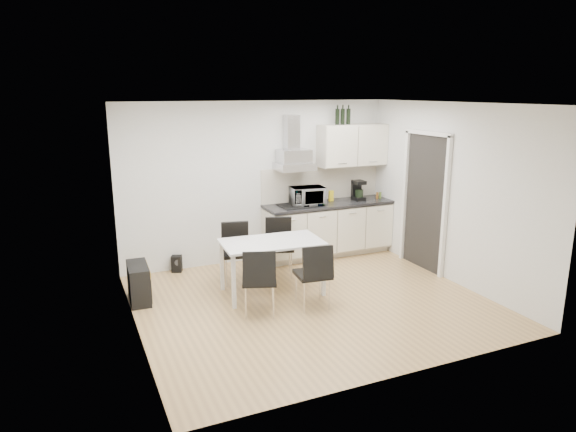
% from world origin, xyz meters
% --- Properties ---
extents(ground, '(4.50, 4.50, 0.00)m').
position_xyz_m(ground, '(0.00, 0.00, 0.00)').
color(ground, tan).
rests_on(ground, ground).
extents(wall_back, '(4.50, 0.10, 2.60)m').
position_xyz_m(wall_back, '(0.00, 2.00, 1.30)').
color(wall_back, silver).
rests_on(wall_back, ground).
extents(wall_front, '(4.50, 0.10, 2.60)m').
position_xyz_m(wall_front, '(0.00, -2.00, 1.30)').
color(wall_front, silver).
rests_on(wall_front, ground).
extents(wall_left, '(0.10, 4.00, 2.60)m').
position_xyz_m(wall_left, '(-2.25, 0.00, 1.30)').
color(wall_left, silver).
rests_on(wall_left, ground).
extents(wall_right, '(0.10, 4.00, 2.60)m').
position_xyz_m(wall_right, '(2.25, 0.00, 1.30)').
color(wall_right, silver).
rests_on(wall_right, ground).
extents(ceiling, '(4.50, 4.50, 0.00)m').
position_xyz_m(ceiling, '(0.00, 0.00, 2.60)').
color(ceiling, white).
rests_on(ceiling, wall_back).
extents(doorway, '(0.08, 1.04, 2.10)m').
position_xyz_m(doorway, '(2.21, 0.55, 1.05)').
color(doorway, white).
rests_on(doorway, ground).
extents(kitchenette, '(2.22, 0.64, 2.52)m').
position_xyz_m(kitchenette, '(1.19, 1.73, 0.83)').
color(kitchenette, beige).
rests_on(kitchenette, ground).
extents(dining_table, '(1.41, 0.87, 0.75)m').
position_xyz_m(dining_table, '(-0.36, 0.51, 0.67)').
color(dining_table, white).
rests_on(dining_table, ground).
extents(chair_far_left, '(0.53, 0.58, 0.88)m').
position_xyz_m(chair_far_left, '(-0.68, 1.09, 0.44)').
color(chair_far_left, black).
rests_on(chair_far_left, ground).
extents(chair_far_right, '(0.58, 0.62, 0.88)m').
position_xyz_m(chair_far_right, '(-0.01, 1.10, 0.44)').
color(chair_far_right, black).
rests_on(chair_far_right, ground).
extents(chair_near_left, '(0.58, 0.62, 0.88)m').
position_xyz_m(chair_near_left, '(-0.76, -0.06, 0.44)').
color(chair_near_left, black).
rests_on(chair_near_left, ground).
extents(chair_near_right, '(0.50, 0.55, 0.88)m').
position_xyz_m(chair_near_right, '(-0.06, -0.15, 0.44)').
color(chair_near_right, black).
rests_on(chair_near_right, ground).
extents(guitar_amp, '(0.29, 0.62, 0.51)m').
position_xyz_m(guitar_amp, '(-2.10, 0.96, 0.26)').
color(guitar_amp, black).
rests_on(guitar_amp, ground).
extents(floor_speaker, '(0.19, 0.18, 0.26)m').
position_xyz_m(floor_speaker, '(-1.40, 1.90, 0.13)').
color(floor_speaker, black).
rests_on(floor_speaker, ground).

